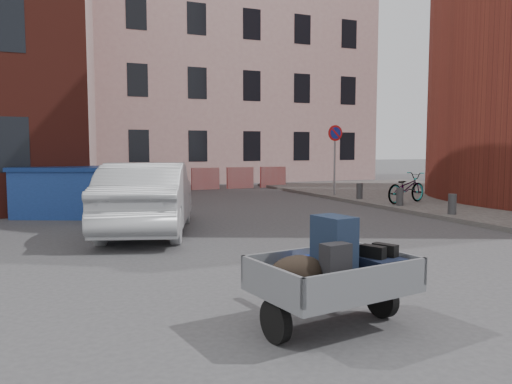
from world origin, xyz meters
name	(u,v)px	position (x,y,z in m)	size (l,w,h in m)	color
ground	(321,266)	(0.00, 0.00, 0.00)	(120.00, 120.00, 0.00)	#38383A
building_pink	(227,63)	(6.00, 22.00, 7.00)	(16.00, 8.00, 14.00)	#BE9392
no_parking_sign	(335,145)	(6.00, 9.48, 2.01)	(0.60, 0.09, 2.65)	gray
bollards	(452,204)	(6.00, 3.40, 0.40)	(0.22, 9.02, 0.55)	#3A3A3D
barriers	(240,178)	(4.20, 15.00, 0.50)	(4.70, 0.18, 1.00)	red
trailer	(332,273)	(-1.32, -2.55, 0.61)	(1.75, 1.91, 1.20)	black
dumpster	(79,191)	(-3.34, 7.69, 0.70)	(3.73, 2.92, 1.39)	navy
silver_car	(148,198)	(-2.01, 4.28, 0.80)	(1.68, 4.83, 1.59)	#A4A7AB
bicycle	(406,188)	(6.69, 6.16, 0.61)	(0.65, 1.88, 0.99)	black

